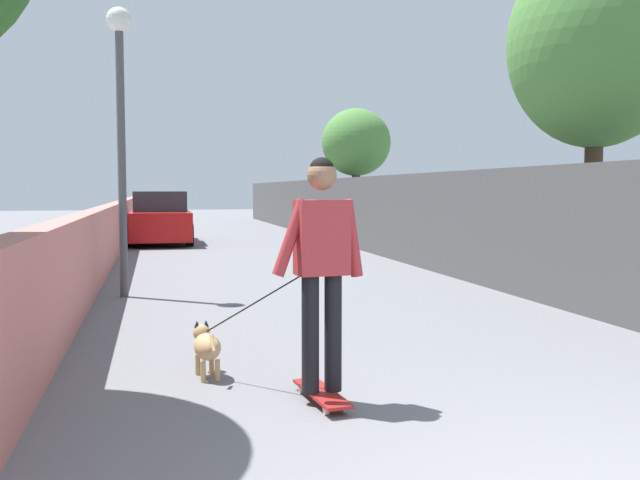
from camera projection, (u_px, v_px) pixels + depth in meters
The scene contains 10 objects.
ground_plane at pixel (251, 257), 16.51m from camera, with size 80.00×80.00×0.00m, color slate.
wall_left at pixel (103, 239), 13.80m from camera, with size 48.00×0.30×1.25m, color #CC726B.
fence_right at pixel (409, 219), 15.23m from camera, with size 48.00×0.30×1.93m, color #4C4C4C.
tree_right_near at pixel (597, 44), 10.98m from camera, with size 2.77×2.77×5.53m.
tree_right_mid at pixel (356, 143), 22.07m from camera, with size 2.17×2.17×4.14m.
lamp_post at pixel (120, 100), 10.20m from camera, with size 0.36×0.36×4.23m.
skateboard at pixel (322, 394), 5.24m from camera, with size 0.82×0.29×0.08m.
person_skateboarder at pixel (322, 255), 5.16m from camera, with size 0.26×0.72×1.75m.
dog at pixel (207, 345), 5.94m from camera, with size 1.23×0.92×1.06m.
car_near at pixel (160, 219), 20.79m from camera, with size 4.39×1.80×1.54m.
Camera 1 is at (-2.38, 2.18, 1.59)m, focal length 39.30 mm.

